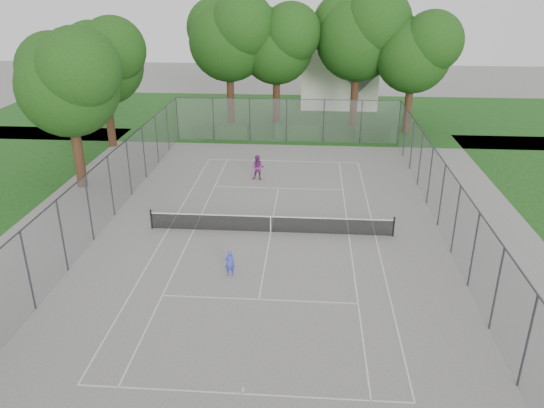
# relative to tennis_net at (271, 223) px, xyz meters

# --- Properties ---
(ground) EXTENTS (120.00, 120.00, 0.00)m
(ground) POSITION_rel_tennis_net_xyz_m (0.00, 0.00, -0.51)
(ground) COLOR slate
(ground) RESTS_ON ground
(grass_far) EXTENTS (60.00, 20.00, 0.00)m
(grass_far) POSITION_rel_tennis_net_xyz_m (0.00, 26.00, -0.51)
(grass_far) COLOR #1A4914
(grass_far) RESTS_ON ground
(court_markings) EXTENTS (11.03, 23.83, 0.01)m
(court_markings) POSITION_rel_tennis_net_xyz_m (0.00, 0.00, -0.50)
(court_markings) COLOR silver
(court_markings) RESTS_ON ground
(tennis_net) EXTENTS (12.87, 0.10, 1.10)m
(tennis_net) POSITION_rel_tennis_net_xyz_m (0.00, 0.00, 0.00)
(tennis_net) COLOR black
(tennis_net) RESTS_ON ground
(perimeter_fence) EXTENTS (18.08, 34.08, 3.52)m
(perimeter_fence) POSITION_rel_tennis_net_xyz_m (0.00, 0.00, 1.30)
(perimeter_fence) COLOR #38383D
(perimeter_fence) RESTS_ON ground
(tree_far_left) EXTENTS (8.00, 7.30, 11.49)m
(tree_far_left) POSITION_rel_tennis_net_xyz_m (-5.26, 22.43, 7.39)
(tree_far_left) COLOR #3B2115
(tree_far_left) RESTS_ON ground
(tree_far_midleft) EXTENTS (7.43, 6.78, 10.68)m
(tree_far_midleft) POSITION_rel_tennis_net_xyz_m (-1.13, 22.91, 6.83)
(tree_far_midleft) COLOR #3B2115
(tree_far_midleft) RESTS_ON ground
(tree_far_midright) EXTENTS (8.27, 7.55, 11.89)m
(tree_far_midright) POSITION_rel_tennis_net_xyz_m (5.90, 22.71, 7.66)
(tree_far_midright) COLOR #3B2115
(tree_far_midright) RESTS_ON ground
(tree_far_right) EXTENTS (7.09, 6.48, 10.20)m
(tree_far_right) POSITION_rel_tennis_net_xyz_m (10.35, 20.60, 6.49)
(tree_far_right) COLOR #3B2115
(tree_far_right) RESTS_ON ground
(tree_side_back) EXTENTS (6.96, 6.35, 10.00)m
(tree_side_back) POSITION_rel_tennis_net_xyz_m (-13.75, 14.74, 6.36)
(tree_side_back) COLOR #3B2115
(tree_side_back) RESTS_ON ground
(tree_side_front) EXTENTS (6.97, 6.36, 10.01)m
(tree_side_front) POSITION_rel_tennis_net_xyz_m (-12.55, 5.83, 6.37)
(tree_side_front) COLOR #3B2115
(tree_side_front) RESTS_ON ground
(hedge_left) EXTENTS (4.25, 1.27, 1.06)m
(hedge_left) POSITION_rel_tennis_net_xyz_m (-5.40, 17.88, 0.02)
(hedge_left) COLOR #1B4415
(hedge_left) RESTS_ON ground
(hedge_mid) EXTENTS (3.88, 1.11, 1.22)m
(hedge_mid) POSITION_rel_tennis_net_xyz_m (0.99, 18.09, 0.10)
(hedge_mid) COLOR #1B4415
(hedge_mid) RESTS_ON ground
(hedge_right) EXTENTS (2.85, 1.05, 0.86)m
(hedge_right) POSITION_rel_tennis_net_xyz_m (7.06, 18.49, -0.08)
(hedge_right) COLOR #1B4415
(hedge_right) RESTS_ON ground
(house) EXTENTS (7.66, 5.94, 9.54)m
(house) POSITION_rel_tennis_net_xyz_m (4.75, 31.00, 3.33)
(house) COLOR white
(house) RESTS_ON ground
(girl_player) EXTENTS (0.51, 0.41, 1.22)m
(girl_player) POSITION_rel_tennis_net_xyz_m (-1.50, -4.48, 0.10)
(girl_player) COLOR blue
(girl_player) RESTS_ON ground
(woman_player) EXTENTS (0.90, 0.74, 1.69)m
(woman_player) POSITION_rel_tennis_net_xyz_m (-1.43, 7.86, 0.34)
(woman_player) COLOR #7A2873
(woman_player) RESTS_ON ground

